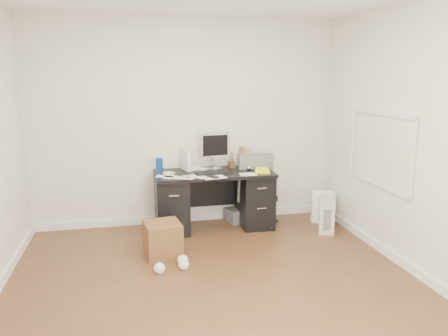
{
  "coord_description": "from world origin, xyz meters",
  "views": [
    {
      "loc": [
        -0.75,
        -3.71,
        1.96
      ],
      "look_at": [
        0.33,
        1.2,
        0.89
      ],
      "focal_mm": 35.0,
      "sensor_mm": 36.0,
      "label": 1
    }
  ],
  "objects_px": {
    "pc_tower": "(327,215)",
    "wicker_basket": "(163,239)",
    "lcd_monitor": "(215,151)",
    "office_chair": "(258,192)",
    "keyboard": "(212,173)",
    "desk": "(214,198)"
  },
  "relations": [
    {
      "from": "wicker_basket",
      "to": "keyboard",
      "type": "bearing_deg",
      "value": 44.0
    },
    {
      "from": "wicker_basket",
      "to": "desk",
      "type": "bearing_deg",
      "value": 46.56
    },
    {
      "from": "lcd_monitor",
      "to": "keyboard",
      "type": "relative_size",
      "value": 1.21
    },
    {
      "from": "desk",
      "to": "pc_tower",
      "type": "relative_size",
      "value": 3.59
    },
    {
      "from": "desk",
      "to": "lcd_monitor",
      "type": "relative_size",
      "value": 3.06
    },
    {
      "from": "lcd_monitor",
      "to": "office_chair",
      "type": "bearing_deg",
      "value": -30.21
    },
    {
      "from": "desk",
      "to": "office_chair",
      "type": "distance_m",
      "value": 0.59
    },
    {
      "from": "keyboard",
      "to": "desk",
      "type": "bearing_deg",
      "value": 59.04
    },
    {
      "from": "keyboard",
      "to": "office_chair",
      "type": "height_order",
      "value": "office_chair"
    },
    {
      "from": "keyboard",
      "to": "pc_tower",
      "type": "xyz_separation_m",
      "value": [
        1.44,
        -0.31,
        -0.55
      ]
    },
    {
      "from": "office_chair",
      "to": "wicker_basket",
      "type": "xyz_separation_m",
      "value": [
        -1.31,
        -0.71,
        -0.28
      ]
    },
    {
      "from": "lcd_monitor",
      "to": "office_chair",
      "type": "height_order",
      "value": "lcd_monitor"
    },
    {
      "from": "pc_tower",
      "to": "desk",
      "type": "bearing_deg",
      "value": -172.34
    },
    {
      "from": "office_chair",
      "to": "wicker_basket",
      "type": "bearing_deg",
      "value": -149.37
    },
    {
      "from": "desk",
      "to": "lcd_monitor",
      "type": "distance_m",
      "value": 0.61
    },
    {
      "from": "lcd_monitor",
      "to": "wicker_basket",
      "type": "height_order",
      "value": "lcd_monitor"
    },
    {
      "from": "keyboard",
      "to": "office_chair",
      "type": "xyz_separation_m",
      "value": [
        0.62,
        0.04,
        -0.29
      ]
    },
    {
      "from": "pc_tower",
      "to": "wicker_basket",
      "type": "relative_size",
      "value": 1.1
    },
    {
      "from": "pc_tower",
      "to": "lcd_monitor",
      "type": "bearing_deg",
      "value": -178.11
    },
    {
      "from": "lcd_monitor",
      "to": "office_chair",
      "type": "relative_size",
      "value": 0.52
    },
    {
      "from": "office_chair",
      "to": "pc_tower",
      "type": "distance_m",
      "value": 0.93
    },
    {
      "from": "office_chair",
      "to": "pc_tower",
      "type": "relative_size",
      "value": 2.26
    }
  ]
}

